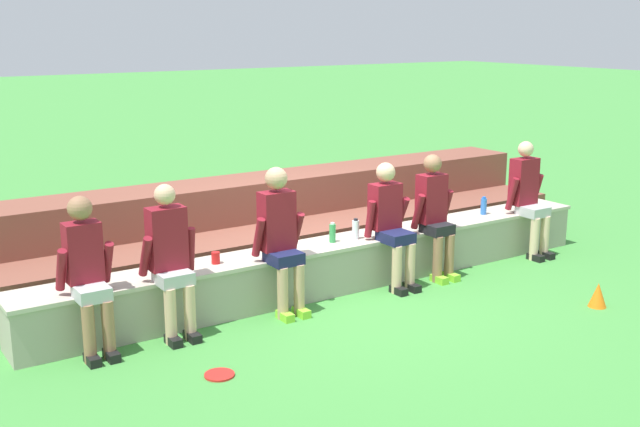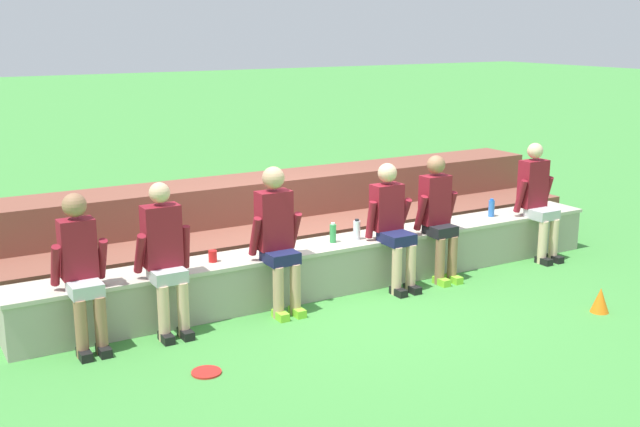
% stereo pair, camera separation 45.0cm
% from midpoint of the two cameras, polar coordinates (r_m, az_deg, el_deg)
% --- Properties ---
extents(ground_plane, '(80.00, 80.00, 0.00)m').
position_cam_midpoint_polar(ground_plane, '(8.59, 3.72, -5.92)').
color(ground_plane, '#428E3D').
extents(stone_seating_wall, '(7.08, 0.56, 0.54)m').
position_cam_midpoint_polar(stone_seating_wall, '(8.71, 2.79, -3.65)').
color(stone_seating_wall, '#A8A08E').
rests_on(stone_seating_wall, ground).
extents(brick_bleachers, '(8.08, 1.54, 0.98)m').
position_cam_midpoint_polar(brick_bleachers, '(9.89, -1.85, -0.80)').
color(brick_bleachers, brown).
rests_on(brick_bleachers, ground).
extents(person_far_left, '(0.49, 0.56, 1.42)m').
position_cam_midpoint_polar(person_far_left, '(7.23, -15.25, -3.80)').
color(person_far_left, '#996B4C').
rests_on(person_far_left, ground).
extents(person_left_of_center, '(0.53, 0.49, 1.45)m').
position_cam_midpoint_polar(person_left_of_center, '(7.42, -9.51, -2.98)').
color(person_left_of_center, '#DBAD89').
rests_on(person_left_of_center, ground).
extents(person_center, '(0.53, 0.53, 1.49)m').
position_cam_midpoint_polar(person_center, '(7.88, -1.49, -1.56)').
color(person_center, tan).
rests_on(person_center, ground).
extents(person_right_of_center, '(0.52, 0.60, 1.39)m').
position_cam_midpoint_polar(person_right_of_center, '(8.67, 6.74, -0.64)').
color(person_right_of_center, '#DBAD89').
rests_on(person_right_of_center, ground).
extents(person_far_right, '(0.51, 0.49, 1.43)m').
position_cam_midpoint_polar(person_far_right, '(9.03, 10.00, -0.06)').
color(person_far_right, '#996B4C').
rests_on(person_far_right, ground).
extents(person_rightmost_edge, '(0.52, 0.56, 1.44)m').
position_cam_midpoint_polar(person_rightmost_edge, '(10.13, 16.77, 1.07)').
color(person_rightmost_edge, beige).
rests_on(person_rightmost_edge, ground).
extents(water_bottle_center_gap, '(0.07, 0.07, 0.22)m').
position_cam_midpoint_polar(water_bottle_center_gap, '(8.57, 2.45, -1.44)').
color(water_bottle_center_gap, green).
rests_on(water_bottle_center_gap, stone_seating_wall).
extents(water_bottle_mid_left, '(0.07, 0.07, 0.23)m').
position_cam_midpoint_polar(water_bottle_mid_left, '(10.00, 13.62, 0.37)').
color(water_bottle_mid_left, blue).
rests_on(water_bottle_mid_left, stone_seating_wall).
extents(water_bottle_near_right, '(0.08, 0.08, 0.23)m').
position_cam_midpoint_polar(water_bottle_near_right, '(8.70, 4.17, -1.21)').
color(water_bottle_near_right, silver).
rests_on(water_bottle_near_right, stone_seating_wall).
extents(plastic_cup_middle, '(0.09, 0.09, 0.12)m').
position_cam_midpoint_polar(plastic_cup_middle, '(7.93, -6.19, -3.11)').
color(plastic_cup_middle, red).
rests_on(plastic_cup_middle, stone_seating_wall).
extents(frisbee, '(0.26, 0.26, 0.02)m').
position_cam_midpoint_polar(frisbee, '(6.78, -6.34, -11.42)').
color(frisbee, red).
rests_on(frisbee, ground).
extents(sports_cone, '(0.19, 0.19, 0.26)m').
position_cam_midpoint_polar(sports_cone, '(8.60, 21.12, -5.91)').
color(sports_cone, orange).
rests_on(sports_cone, ground).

